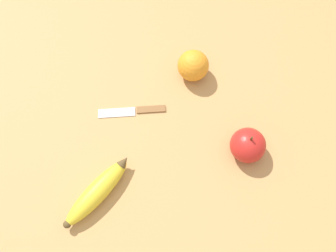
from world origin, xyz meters
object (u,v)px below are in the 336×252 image
apple (248,145)px  paring_knife (135,110)px  orange (193,66)px  banana (97,191)px

apple → paring_knife: size_ratio=0.64×
orange → apple: size_ratio=0.89×
banana → paring_knife: (-0.09, 0.19, -0.02)m
banana → orange: (-0.07, 0.35, 0.02)m
banana → orange: size_ratio=2.62×
orange → paring_knife: (-0.02, -0.17, -0.03)m
orange → apple: 0.23m
paring_knife → orange: bearing=-57.8°
banana → paring_knife: 0.21m
banana → apple: apple is taller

